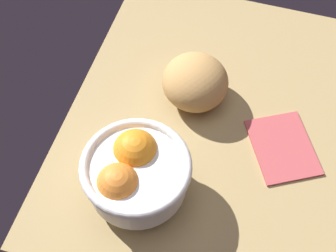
# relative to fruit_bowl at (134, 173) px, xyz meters

# --- Properties ---
(ground_plane) EXTENTS (0.70, 0.63, 0.03)m
(ground_plane) POSITION_rel_fruit_bowl_xyz_m (0.18, -0.13, -0.08)
(ground_plane) COLOR #A38957
(fruit_bowl) EXTENTS (0.19, 0.19, 0.12)m
(fruit_bowl) POSITION_rel_fruit_bowl_xyz_m (0.00, 0.00, 0.00)
(fruit_bowl) COLOR white
(fruit_bowl) RESTS_ON ground
(bread_loaf) EXTENTS (0.17, 0.17, 0.09)m
(bread_loaf) POSITION_rel_fruit_bowl_xyz_m (0.23, -0.04, -0.02)
(bread_loaf) COLOR tan
(bread_loaf) RESTS_ON ground
(napkin_folded) EXTENTS (0.18, 0.16, 0.01)m
(napkin_folded) POSITION_rel_fruit_bowl_xyz_m (0.16, -0.24, -0.06)
(napkin_folded) COLOR #B54A4D
(napkin_folded) RESTS_ON ground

